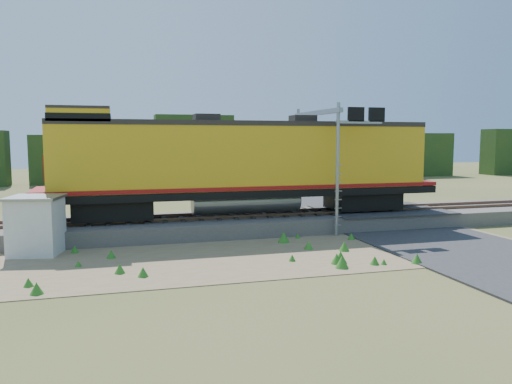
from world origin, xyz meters
name	(u,v)px	position (x,y,z in m)	size (l,w,h in m)	color
ground	(305,254)	(0.00, 0.00, 0.00)	(140.00, 140.00, 0.00)	#475123
ballast	(265,222)	(0.00, 6.00, 0.40)	(70.00, 5.00, 0.80)	slate
rails	(265,214)	(0.00, 6.00, 0.88)	(70.00, 1.54, 0.16)	brown
dirt_shoulder	(257,254)	(-2.00, 0.50, 0.01)	(26.00, 8.00, 0.03)	#8C7754
road	(436,240)	(7.00, 0.74, 0.09)	(7.00, 66.00, 0.86)	#38383A
tree_line_north	(185,155)	(0.00, 38.00, 3.07)	(130.00, 3.00, 6.50)	#203D16
weed_clumps	(225,259)	(-3.50, 0.10, 0.00)	(15.00, 6.20, 0.56)	#2F7320
locomotive	(241,163)	(-1.34, 6.00, 3.65)	(21.12, 3.22, 5.45)	black
shed	(36,225)	(-11.02, 3.03, 1.27)	(2.48, 2.48, 2.50)	silver
signal_gantry	(327,136)	(3.27, 5.35, 5.05)	(2.65, 6.20, 6.69)	gray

